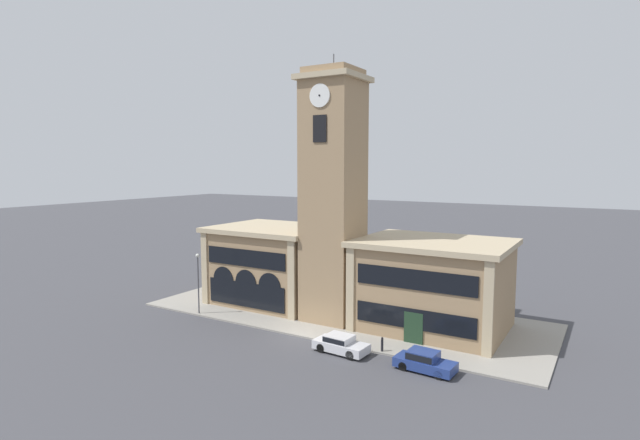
% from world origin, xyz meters
% --- Properties ---
extents(ground_plane, '(300.00, 300.00, 0.00)m').
position_xyz_m(ground_plane, '(0.00, 0.00, 0.00)').
color(ground_plane, '#424247').
extents(sidewalk_kerb, '(36.31, 14.07, 0.15)m').
position_xyz_m(sidewalk_kerb, '(0.00, 7.04, 0.07)').
color(sidewalk_kerb, gray).
rests_on(sidewalk_kerb, ground_plane).
extents(clock_tower, '(5.19, 5.19, 23.03)m').
position_xyz_m(clock_tower, '(-0.00, 5.36, 10.96)').
color(clock_tower, '#9E7F5B').
rests_on(clock_tower, ground_plane).
extents(town_hall_left_wing, '(11.65, 9.65, 7.66)m').
position_xyz_m(town_hall_left_wing, '(-8.02, 7.56, 3.85)').
color(town_hall_left_wing, '#9E7F5B').
rests_on(town_hall_left_wing, ground_plane).
extents(town_hall_right_wing, '(12.31, 9.65, 7.54)m').
position_xyz_m(town_hall_right_wing, '(8.35, 7.57, 3.80)').
color(town_hall_right_wing, '#9E7F5B').
rests_on(town_hall_right_wing, ground_plane).
extents(parked_car_near, '(4.16, 2.04, 1.30)m').
position_xyz_m(parked_car_near, '(4.32, -1.18, 0.69)').
color(parked_car_near, silver).
rests_on(parked_car_near, ground_plane).
extents(parked_car_mid, '(4.12, 1.98, 1.36)m').
position_xyz_m(parked_car_mid, '(10.70, -1.18, 0.70)').
color(parked_car_mid, navy).
rests_on(parked_car_mid, ground_plane).
extents(street_lamp, '(0.36, 0.36, 5.56)m').
position_xyz_m(street_lamp, '(-11.34, 0.35, 3.82)').
color(street_lamp, '#4C4C51').
rests_on(street_lamp, sidewalk_kerb).
extents(bollard, '(0.18, 0.18, 1.06)m').
position_xyz_m(bollard, '(6.99, 0.31, 0.67)').
color(bollard, black).
rests_on(bollard, sidewalk_kerb).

